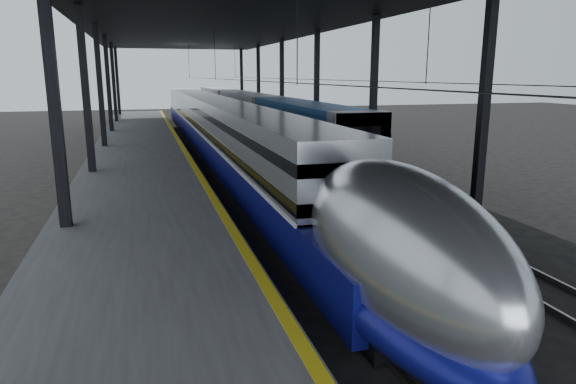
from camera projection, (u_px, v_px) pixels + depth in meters
name	position (u px, v px, depth m)	size (l,w,h in m)	color
ground	(279.00, 296.00, 13.70)	(160.00, 160.00, 0.00)	black
platform	(140.00, 163.00, 31.41)	(6.00, 80.00, 1.00)	#4C4C4F
yellow_strip	(186.00, 153.00, 32.05)	(0.30, 80.00, 0.01)	gold
rails	(267.00, 164.00, 33.64)	(6.52, 80.00, 0.16)	slate
canopy	(224.00, 18.00, 30.93)	(18.00, 75.00, 9.47)	black
tgv_train	(217.00, 130.00, 37.17)	(2.84, 65.20, 4.07)	#B1B3B8
second_train	(249.00, 114.00, 50.46)	(2.93, 56.05, 4.04)	navy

